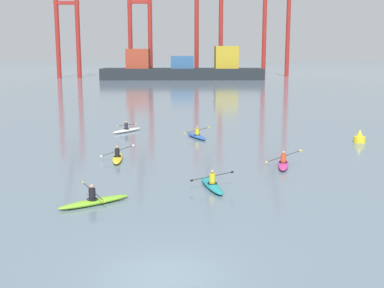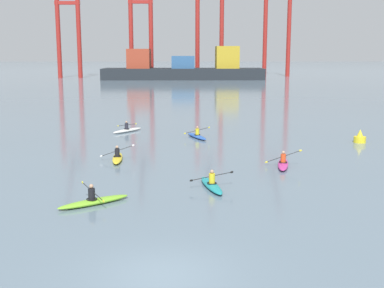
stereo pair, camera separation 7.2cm
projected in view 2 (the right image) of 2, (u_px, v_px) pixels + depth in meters
ground_plane at (162, 276)px, 14.98m from camera, size 800.00×800.00×0.00m
container_barge at (184, 69)px, 127.62m from camera, size 41.08×10.51×8.41m
gantry_crane_west at (67, 16)px, 131.97m from camera, size 6.70×16.00×35.02m
gantry_crane_west_mid at (141, 17)px, 133.41m from camera, size 6.62×15.33×33.21m
gantry_crane_east_mid at (210, 10)px, 135.11m from camera, size 7.91×20.91×37.07m
gantry_crane_east at (278, 10)px, 139.68m from camera, size 7.97×17.88×37.89m
channel_buoy at (360, 138)px, 37.27m from camera, size 0.90×0.90×1.00m
kayak_magenta at (283, 163)px, 29.44m from camera, size 2.12×3.45×1.08m
kayak_blue at (197, 136)px, 39.33m from camera, size 2.12×3.38×0.95m
kayak_teal at (211, 185)px, 24.71m from camera, size 2.23×3.45×0.95m
kayak_yellow at (117, 157)px, 31.13m from camera, size 2.20×3.44×1.02m
kayak_lime at (94, 201)px, 21.98m from camera, size 3.10×2.49×0.95m
kayak_white at (127, 130)px, 42.35m from camera, size 2.51×3.09×0.95m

